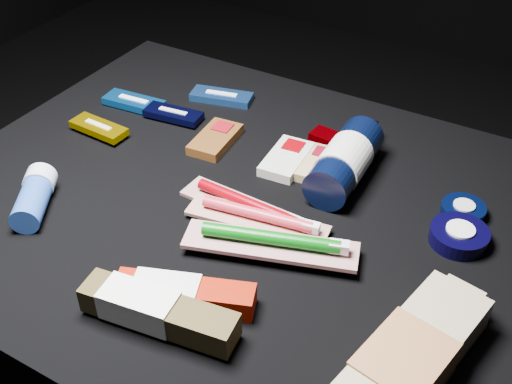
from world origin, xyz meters
The scene contains 20 objects.
ground centered at (0.00, 0.00, 0.00)m, with size 3.00×3.00×0.00m, color black.
cloth_table centered at (0.00, 0.00, 0.20)m, with size 0.98×0.78×0.40m, color black.
luna_bar_0 centered at (-0.20, 0.25, 0.41)m, with size 0.13×0.07×0.02m.
luna_bar_1 centered at (-0.33, 0.14, 0.41)m, with size 0.12×0.05×0.02m.
luna_bar_2 centered at (-0.24, 0.14, 0.41)m, with size 0.11×0.05×0.01m.
luna_bar_3 centered at (-0.32, 0.04, 0.41)m, with size 0.11×0.05×0.01m.
clif_bar_0 centered at (-0.13, 0.12, 0.41)m, with size 0.07×0.11×0.02m.
clif_bar_1 centered at (0.01, 0.13, 0.41)m, with size 0.07×0.11×0.02m.
clif_bar_2 centered at (0.06, 0.14, 0.41)m, with size 0.06×0.10×0.02m.
power_bar centered at (0.08, 0.22, 0.41)m, with size 0.12×0.05×0.01m.
lotion_bottle centered at (0.11, 0.13, 0.44)m, with size 0.08×0.23×0.07m.
cream_tin_upper centered at (0.30, 0.14, 0.41)m, with size 0.07×0.07×0.02m.
cream_tin_lower centered at (0.31, 0.08, 0.41)m, with size 0.08×0.08×0.03m.
bodywash_bottle centered at (0.33, -0.17, 0.42)m, with size 0.12×0.25×0.05m.
deodorant_stick centered at (-0.27, -0.17, 0.42)m, with size 0.10×0.12×0.05m.
toothbrush_pack_0 centered at (0.02, -0.01, 0.41)m, with size 0.22×0.06×0.02m.
toothbrush_pack_1 centered at (0.05, -0.04, 0.42)m, with size 0.22×0.08×0.02m.
toothbrush_pack_2 centered at (0.09, -0.08, 0.42)m, with size 0.25×0.13×0.03m.
toothpaste_carton_red centered at (0.03, -0.22, 0.42)m, with size 0.18×0.10×0.04m.
toothpaste_carton_green centered at (0.02, -0.26, 0.42)m, with size 0.21×0.07×0.04m.
Camera 1 is at (0.40, -0.66, 1.03)m, focal length 45.00 mm.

